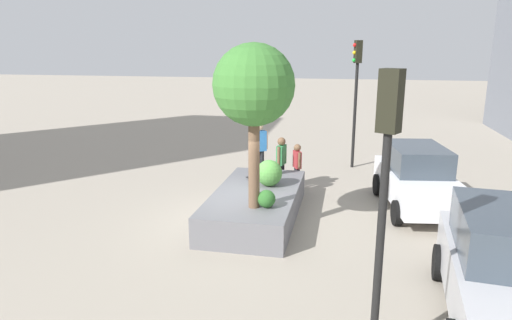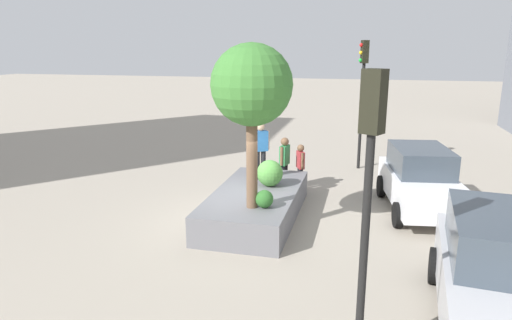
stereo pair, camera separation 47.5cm
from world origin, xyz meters
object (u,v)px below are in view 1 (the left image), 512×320
skateboarder (259,145)px  bystander_watching (297,163)px  skateboard (259,176)px  police_car (417,178)px  sedan_parked (506,269)px  traffic_light_median (356,83)px  plaza_tree (254,87)px  traffic_light_corner (385,172)px  pedestrian_crossing (281,159)px  planter_ledge (256,204)px

skateboarder → bystander_watching: skateboarder is taller
skateboard → bystander_watching: 1.95m
skateboard → police_car: (-0.42, 4.70, 0.12)m
sedan_parked → skateboard: bearing=-134.8°
skateboard → traffic_light_median: bearing=150.1°
police_car → plaza_tree: bearing=-55.3°
skateboard → skateboarder: (-0.00, 0.00, 0.98)m
plaza_tree → skateboard: 3.94m
skateboard → traffic_light_corner: size_ratio=0.17×
plaza_tree → bystander_watching: (-4.24, 0.60, -2.91)m
police_car → sedan_parked: (5.79, 0.70, 0.07)m
sedan_parked → pedestrian_crossing: sedan_parked is taller
pedestrian_crossing → bystander_watching: (-0.08, 0.53, -0.13)m
skateboard → skateboarder: bearing=180.0°
police_car → traffic_light_corner: size_ratio=0.96×
traffic_light_corner → bystander_watching: size_ratio=2.86×
skateboarder → police_car: skateboarder is taller
planter_ledge → skateboarder: skateboarder is taller
planter_ledge → skateboard: skateboard is taller
police_car → traffic_light_median: bearing=-157.9°
skateboarder → traffic_light_corner: bearing=24.7°
planter_ledge → police_car: police_car is taller
sedan_parked → bystander_watching: size_ratio=2.91×
plaza_tree → bystander_watching: size_ratio=2.61×
traffic_light_corner → pedestrian_crossing: size_ratio=2.50×
skateboard → bystander_watching: bystander_watching is taller
traffic_light_median → bystander_watching: (3.29, -1.86, -2.47)m
planter_ledge → plaza_tree: 3.65m
planter_ledge → skateboard: (-1.28, -0.18, 0.45)m
sedan_parked → traffic_light_corner: (1.51, -2.24, 2.00)m
sedan_parked → pedestrian_crossing: size_ratio=2.54×
traffic_light_corner → traffic_light_median: (-11.84, -0.31, 0.33)m
planter_ledge → skateboard: 1.36m
skateboarder → pedestrian_crossing: (-1.59, 0.46, -0.80)m
plaza_tree → bystander_watching: 5.17m
skateboarder → traffic_light_corner: traffic_light_corner is taller
traffic_light_corner → planter_ledge: bearing=-151.9°
planter_ledge → traffic_light_median: (-6.23, 2.68, 2.97)m
sedan_parked → traffic_light_corner: bearing=-56.0°
police_car → sedan_parked: size_ratio=0.94×
police_car → planter_ledge: bearing=-69.5°
bystander_watching → plaza_tree: bearing=-8.1°
skateboarder → planter_ledge: bearing=7.9°
skateboarder → traffic_light_corner: size_ratio=0.38×
police_car → traffic_light_corner: 7.74m
plaza_tree → pedestrian_crossing: size_ratio=2.28×
skateboard → skateboarder: 0.98m
traffic_light_median → bystander_watching: bearing=-29.5°
traffic_light_median → pedestrian_crossing: 4.75m
planter_ledge → traffic_light_median: 7.41m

